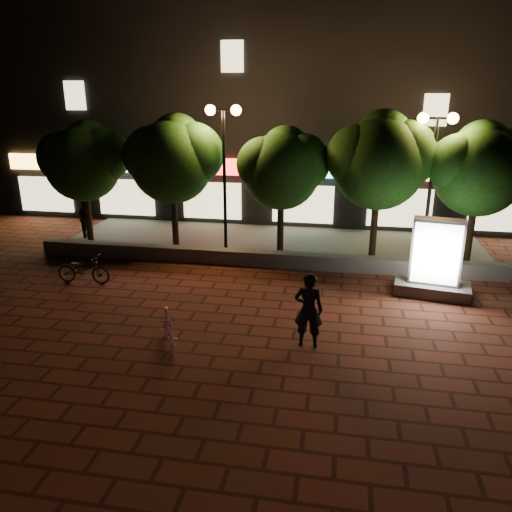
% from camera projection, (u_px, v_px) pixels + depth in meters
% --- Properties ---
extents(ground, '(80.00, 80.00, 0.00)m').
position_uv_depth(ground, '(235.00, 314.00, 13.32)').
color(ground, maroon).
rests_on(ground, ground).
extents(retaining_wall, '(16.00, 0.45, 0.50)m').
position_uv_depth(retaining_wall, '(260.00, 258.00, 16.97)').
color(retaining_wall, '#62605B').
rests_on(retaining_wall, ground).
extents(sidewalk, '(16.00, 5.00, 0.08)m').
position_uv_depth(sidewalk, '(271.00, 243.00, 19.37)').
color(sidewalk, '#62605B').
rests_on(sidewalk, ground).
extents(building_block, '(28.00, 8.12, 11.30)m').
position_uv_depth(building_block, '(292.00, 106.00, 23.85)').
color(building_block, black).
rests_on(building_block, ground).
extents(tree_far_left, '(3.36, 2.80, 4.63)m').
position_uv_depth(tree_far_left, '(84.00, 159.00, 18.52)').
color(tree_far_left, black).
rests_on(tree_far_left, sidewalk).
extents(tree_left, '(3.60, 3.00, 4.89)m').
position_uv_depth(tree_left, '(173.00, 157.00, 17.89)').
color(tree_left, black).
rests_on(tree_left, sidewalk).
extents(tree_mid, '(3.24, 2.70, 4.50)m').
position_uv_depth(tree_mid, '(283.00, 166.00, 17.30)').
color(tree_mid, black).
rests_on(tree_mid, sidewalk).
extents(tree_right, '(3.72, 3.10, 5.07)m').
position_uv_depth(tree_right, '(381.00, 158.00, 16.64)').
color(tree_right, black).
rests_on(tree_right, sidewalk).
extents(tree_far_right, '(3.48, 2.90, 4.76)m').
position_uv_depth(tree_far_right, '(481.00, 166.00, 16.17)').
color(tree_far_right, black).
rests_on(tree_far_right, sidewalk).
extents(street_lamp_left, '(1.26, 0.36, 5.18)m').
position_uv_depth(street_lamp_left, '(224.00, 142.00, 17.14)').
color(street_lamp_left, black).
rests_on(street_lamp_left, sidewalk).
extents(street_lamp_right, '(1.26, 0.36, 4.98)m').
position_uv_depth(street_lamp_right, '(434.00, 150.00, 16.01)').
color(street_lamp_right, black).
rests_on(street_lamp_right, sidewalk).
extents(ad_kiosk, '(2.27, 1.41, 2.29)m').
position_uv_depth(ad_kiosk, '(435.00, 265.00, 14.35)').
color(ad_kiosk, '#62605B').
rests_on(ad_kiosk, ground).
extents(scooter_pink, '(1.08, 1.50, 0.89)m').
position_uv_depth(scooter_pink, '(169.00, 329.00, 11.52)').
color(scooter_pink, '#C880BA').
rests_on(scooter_pink, ground).
extents(rider, '(0.68, 0.45, 1.84)m').
position_uv_depth(rider, '(308.00, 310.00, 11.41)').
color(rider, black).
rests_on(rider, ground).
extents(scooter_parked, '(1.71, 0.65, 0.89)m').
position_uv_depth(scooter_parked, '(83.00, 269.00, 15.36)').
color(scooter_parked, black).
rests_on(scooter_parked, ground).
extents(pedestrian, '(0.83, 0.92, 1.54)m').
position_uv_depth(pedestrian, '(87.00, 218.00, 19.92)').
color(pedestrian, black).
rests_on(pedestrian, sidewalk).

